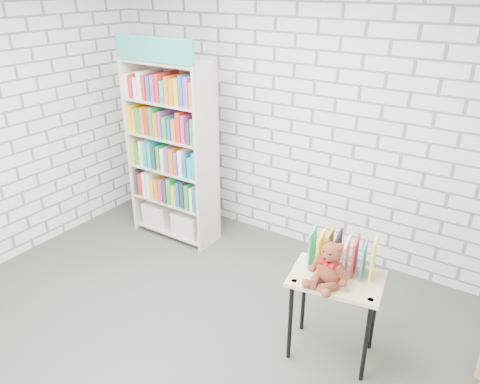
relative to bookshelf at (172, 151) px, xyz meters
The scene contains 6 objects.
ground 2.03m from the bookshelf, 50.56° to the right, with size 4.50×4.50×0.00m, color #41473C.
room_shell 1.91m from the bookshelf, 50.56° to the right, with size 4.52×4.02×2.81m.
bookshelf is the anchor object (origin of this frame).
display_table 2.47m from the bookshelf, 19.70° to the right, with size 0.75×0.58×0.73m.
table_books 2.39m from the bookshelf, 17.41° to the right, with size 0.50×0.29×0.28m.
teddy_bear 2.46m from the bookshelf, 22.33° to the right, with size 0.32×0.30×0.35m.
Camera 1 is at (2.17, -2.28, 2.76)m, focal length 35.00 mm.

